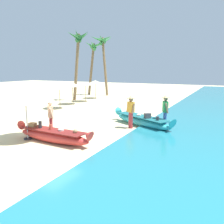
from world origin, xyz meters
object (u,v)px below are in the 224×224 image
object	(u,v)px
palm_tree_mid_cluster	(78,47)
boat_red_foreground	(53,135)
patio_umbrella_large	(25,98)
person_vendor_hatted	(131,109)
person_tourist_customer	(51,116)
palm_tree_tall_inland	(94,53)
palm_tree_leaning_seaward	(103,48)
person_vendor_assistant	(165,109)
boat_cyan_midground	(142,121)

from	to	relation	value
palm_tree_mid_cluster	boat_red_foreground	bearing A→B (deg)	-60.86
palm_tree_mid_cluster	patio_umbrella_large	bearing A→B (deg)	-66.08
person_vendor_hatted	person_tourist_customer	size ratio (longest dim) A/B	1.04
person_tourist_customer	palm_tree_tall_inland	distance (m)	18.37
patio_umbrella_large	palm_tree_leaning_seaward	world-z (taller)	palm_tree_leaning_seaward
person_vendor_assistant	patio_umbrella_large	bearing A→B (deg)	-137.51
boat_cyan_midground	patio_umbrella_large	size ratio (longest dim) A/B	1.98
boat_cyan_midground	person_vendor_hatted	distance (m)	1.10
person_vendor_hatted	patio_umbrella_large	world-z (taller)	patio_umbrella_large
patio_umbrella_large	boat_cyan_midground	bearing A→B (deg)	51.36
person_vendor_hatted	palm_tree_mid_cluster	world-z (taller)	palm_tree_mid_cluster
person_vendor_assistant	person_vendor_hatted	bearing A→B (deg)	-158.99
person_vendor_assistant	palm_tree_mid_cluster	distance (m)	13.63
patio_umbrella_large	palm_tree_leaning_seaward	bearing A→B (deg)	107.59
boat_red_foreground	palm_tree_mid_cluster	distance (m)	14.69
person_tourist_customer	palm_tree_leaning_seaward	bearing A→B (deg)	110.23
patio_umbrella_large	palm_tree_tall_inland	world-z (taller)	palm_tree_tall_inland
person_vendor_hatted	patio_umbrella_large	distance (m)	5.31
person_tourist_customer	palm_tree_mid_cluster	world-z (taller)	palm_tree_mid_cluster
person_vendor_hatted	boat_red_foreground	bearing A→B (deg)	-118.56
person_vendor_assistant	palm_tree_mid_cluster	bearing A→B (deg)	144.07
palm_tree_tall_inland	boat_cyan_midground	bearing A→B (deg)	-50.24
patio_umbrella_large	palm_tree_tall_inland	xyz separation A→B (m)	(-6.70, 17.34, 3.05)
patio_umbrella_large	person_vendor_hatted	bearing A→B (deg)	49.73
boat_cyan_midground	palm_tree_tall_inland	xyz separation A→B (m)	(-10.49, 12.61, 4.63)
palm_tree_tall_inland	palm_tree_mid_cluster	world-z (taller)	palm_tree_mid_cluster
boat_cyan_midground	patio_umbrella_large	world-z (taller)	patio_umbrella_large
person_vendor_hatted	person_tourist_customer	bearing A→B (deg)	-132.80
boat_cyan_midground	patio_umbrella_large	distance (m)	6.26
person_tourist_customer	palm_tree_tall_inland	bearing A→B (deg)	113.90
boat_red_foreground	palm_tree_tall_inland	xyz separation A→B (m)	(-8.01, 17.17, 4.62)
boat_cyan_midground	palm_tree_tall_inland	distance (m)	17.04
boat_red_foreground	palm_tree_leaning_seaward	world-z (taller)	palm_tree_leaning_seaward
palm_tree_tall_inland	person_vendor_assistant	bearing A→B (deg)	-47.15
person_vendor_assistant	boat_cyan_midground	bearing A→B (deg)	176.08
person_vendor_hatted	palm_tree_tall_inland	xyz separation A→B (m)	(-10.09, 13.34, 3.92)
boat_cyan_midground	person_tourist_customer	world-z (taller)	person_tourist_customer
person_vendor_hatted	palm_tree_leaning_seaward	bearing A→B (deg)	123.36
palm_tree_leaning_seaward	boat_cyan_midground	bearing A→B (deg)	-53.99
boat_red_foreground	palm_tree_mid_cluster	bearing A→B (deg)	119.14
person_tourist_customer	boat_cyan_midground	bearing A→B (deg)	49.59
palm_tree_leaning_seaward	patio_umbrella_large	bearing A→B (deg)	-72.41
person_tourist_customer	palm_tree_leaning_seaward	xyz separation A→B (m)	(-6.15, 16.69, 4.50)
boat_cyan_midground	palm_tree_leaning_seaward	world-z (taller)	palm_tree_leaning_seaward
person_tourist_customer	palm_tree_tall_inland	xyz separation A→B (m)	(-7.26, 16.39, 3.98)
person_vendor_assistant	palm_tree_tall_inland	world-z (taller)	palm_tree_tall_inland
boat_cyan_midground	person_tourist_customer	xyz separation A→B (m)	(-3.22, -3.79, 0.65)
boat_cyan_midground	palm_tree_mid_cluster	xyz separation A→B (m)	(-9.22, 7.53, 4.91)
boat_red_foreground	person_vendor_assistant	size ratio (longest dim) A/B	2.27
person_vendor_assistant	palm_tree_tall_inland	distance (m)	17.74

